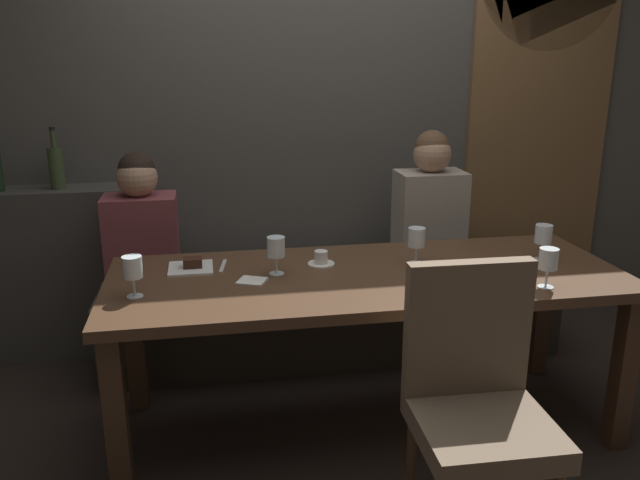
# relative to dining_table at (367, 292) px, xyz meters

# --- Properties ---
(ground) EXTENTS (9.00, 9.00, 0.00)m
(ground) POSITION_rel_dining_table_xyz_m (0.00, 0.00, -0.65)
(ground) COLOR black
(back_wall_tiled) EXTENTS (6.00, 0.12, 3.00)m
(back_wall_tiled) POSITION_rel_dining_table_xyz_m (0.00, 1.22, 0.85)
(back_wall_tiled) COLOR #4C4944
(back_wall_tiled) RESTS_ON ground
(arched_door) EXTENTS (0.90, 0.05, 2.55)m
(arched_door) POSITION_rel_dining_table_xyz_m (1.35, 1.15, 0.71)
(arched_door) COLOR brown
(arched_door) RESTS_ON ground
(back_counter) EXTENTS (1.10, 0.28, 0.95)m
(back_counter) POSITION_rel_dining_table_xyz_m (-1.55, 1.04, -0.18)
(back_counter) COLOR #413E3A
(back_counter) RESTS_ON ground
(dining_table) EXTENTS (2.20, 0.84, 0.74)m
(dining_table) POSITION_rel_dining_table_xyz_m (0.00, 0.00, 0.00)
(dining_table) COLOR #412B1C
(dining_table) RESTS_ON ground
(banquette_bench) EXTENTS (2.50, 0.44, 0.45)m
(banquette_bench) POSITION_rel_dining_table_xyz_m (0.00, 0.70, -0.42)
(banquette_bench) COLOR #312A23
(banquette_bench) RESTS_ON ground
(chair_near_side) EXTENTS (0.45, 0.45, 0.98)m
(chair_near_side) POSITION_rel_dining_table_xyz_m (0.20, -0.72, -0.09)
(chair_near_side) COLOR #4C3321
(chair_near_side) RESTS_ON ground
(diner_redhead) EXTENTS (0.36, 0.24, 0.73)m
(diner_redhead) POSITION_rel_dining_table_xyz_m (-1.00, 0.72, 0.14)
(diner_redhead) COLOR brown
(diner_redhead) RESTS_ON banquette_bench
(diner_bearded) EXTENTS (0.36, 0.24, 0.80)m
(diner_bearded) POSITION_rel_dining_table_xyz_m (0.52, 0.71, 0.18)
(diner_bearded) COLOR #9E9384
(diner_bearded) RESTS_ON banquette_bench
(wine_bottle_pale_label) EXTENTS (0.08, 0.08, 0.33)m
(wine_bottle_pale_label) POSITION_rel_dining_table_xyz_m (-1.44, 1.02, 0.42)
(wine_bottle_pale_label) COLOR #384728
(wine_bottle_pale_label) RESTS_ON back_counter
(wine_glass_center_back) EXTENTS (0.08, 0.08, 0.16)m
(wine_glass_center_back) POSITION_rel_dining_table_xyz_m (0.82, 0.04, 0.20)
(wine_glass_center_back) COLOR silver
(wine_glass_center_back) RESTS_ON dining_table
(wine_glass_end_right) EXTENTS (0.08, 0.08, 0.16)m
(wine_glass_end_right) POSITION_rel_dining_table_xyz_m (0.66, -0.30, 0.20)
(wine_glass_end_right) COLOR silver
(wine_glass_end_right) RESTS_ON dining_table
(wine_glass_center_front) EXTENTS (0.08, 0.08, 0.16)m
(wine_glass_center_front) POSITION_rel_dining_table_xyz_m (-0.39, 0.06, 0.20)
(wine_glass_center_front) COLOR silver
(wine_glass_center_front) RESTS_ON dining_table
(wine_glass_near_left) EXTENTS (0.08, 0.08, 0.16)m
(wine_glass_near_left) POSITION_rel_dining_table_xyz_m (-0.96, -0.11, 0.20)
(wine_glass_near_left) COLOR silver
(wine_glass_near_left) RESTS_ON dining_table
(wine_glass_far_right) EXTENTS (0.08, 0.08, 0.16)m
(wine_glass_far_right) POSITION_rel_dining_table_xyz_m (0.24, 0.09, 0.20)
(wine_glass_far_right) COLOR silver
(wine_glass_far_right) RESTS_ON dining_table
(espresso_cup) EXTENTS (0.12, 0.12, 0.06)m
(espresso_cup) POSITION_rel_dining_table_xyz_m (-0.18, 0.14, 0.11)
(espresso_cup) COLOR white
(espresso_cup) RESTS_ON dining_table
(dessert_plate) EXTENTS (0.19, 0.19, 0.05)m
(dessert_plate) POSITION_rel_dining_table_xyz_m (-0.74, 0.18, 0.10)
(dessert_plate) COLOR white
(dessert_plate) RESTS_ON dining_table
(fork_on_table) EXTENTS (0.04, 0.17, 0.01)m
(fork_on_table) POSITION_rel_dining_table_xyz_m (-0.61, 0.20, 0.09)
(fork_on_table) COLOR silver
(fork_on_table) RESTS_ON dining_table
(folded_napkin) EXTENTS (0.14, 0.14, 0.01)m
(folded_napkin) POSITION_rel_dining_table_xyz_m (-0.50, -0.02, 0.09)
(folded_napkin) COLOR silver
(folded_napkin) RESTS_ON dining_table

